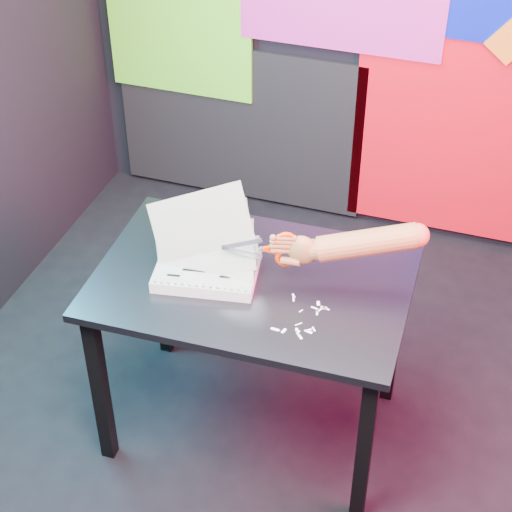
% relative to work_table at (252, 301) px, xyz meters
% --- Properties ---
extents(room, '(3.01, 3.01, 2.71)m').
position_rel_work_table_xyz_m(room, '(0.17, 0.02, 0.70)').
color(room, black).
rests_on(room, ground).
extents(backdrop, '(2.88, 0.05, 2.08)m').
position_rel_work_table_xyz_m(backdrop, '(0.23, 1.48, 0.31)').
color(backdrop, red).
rests_on(backdrop, ground).
extents(work_table, '(1.11, 0.76, 0.75)m').
position_rel_work_table_xyz_m(work_table, '(0.00, 0.00, 0.00)').
color(work_table, black).
rests_on(work_table, ground).
extents(printout_stack, '(0.43, 0.31, 0.34)m').
position_rel_work_table_xyz_m(printout_stack, '(-0.16, -0.03, 0.13)').
color(printout_stack, silver).
rests_on(printout_stack, work_table).
extents(scissors, '(0.25, 0.08, 0.14)m').
position_rel_work_table_xyz_m(scissors, '(0.10, 0.01, 0.25)').
color(scissors, silver).
rests_on(scissors, printout_stack).
extents(hand_forearm, '(0.50, 0.18, 0.17)m').
position_rel_work_table_xyz_m(hand_forearm, '(0.34, 0.08, 0.28)').
color(hand_forearm, brown).
rests_on(hand_forearm, work_table).
extents(paper_clippings, '(0.16, 0.21, 0.00)m').
position_rel_work_table_xyz_m(paper_clippings, '(0.23, -0.14, 0.10)').
color(paper_clippings, white).
rests_on(paper_clippings, work_table).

